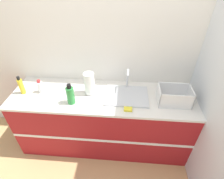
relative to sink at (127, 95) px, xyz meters
The scene contains 11 objects.
ground_plane 1.00m from the sink, 130.79° to the right, with size 12.00×12.00×0.00m, color tan.
wall_back 0.60m from the sink, 130.15° to the left, with size 4.63×0.06×2.60m.
wall_right 0.94m from the sink, ahead, with size 0.06×2.65×2.60m.
counter_cabinet 0.54m from the sink, behind, with size 2.25×0.67×0.88m.
sink is the anchor object (origin of this frame).
paper_towel_roll 0.47m from the sink, behind, with size 0.12×0.12×0.28m.
dish_rack 0.54m from the sink, ahead, with size 0.36×0.24×0.19m.
bottle_white_spray 1.06m from the sink, behind, with size 0.07×0.07×0.18m.
bottle_yellow 1.27m from the sink, behind, with size 0.06×0.06×0.24m.
bottle_green 0.66m from the sink, 164.75° to the right, with size 0.09×0.09×0.25m.
sponge 0.24m from the sink, 85.62° to the right, with size 0.09×0.06×0.02m.
Camera 1 is at (0.25, -1.31, 2.22)m, focal length 28.00 mm.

